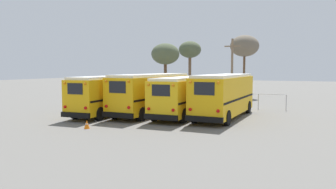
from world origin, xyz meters
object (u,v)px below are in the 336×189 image
at_px(school_bus_2, 188,94).
at_px(traffic_cone, 87,124).
at_px(school_bus_1, 152,92).
at_px(school_bus_3, 224,94).
at_px(bare_tree_1, 245,46).
at_px(bare_tree_2, 165,54).
at_px(bare_tree_0, 190,51).
at_px(school_bus_0, 114,93).
at_px(utility_pole, 232,68).

distance_m(school_bus_2, traffic_cone, 9.03).
distance_m(school_bus_1, school_bus_3, 6.06).
relative_size(bare_tree_1, bare_tree_2, 1.16).
bearing_deg(bare_tree_0, school_bus_3, -62.52).
distance_m(bare_tree_1, bare_tree_2, 10.39).
height_order(school_bus_0, bare_tree_0, bare_tree_0).
relative_size(school_bus_2, utility_pole, 1.48).
relative_size(school_bus_2, bare_tree_0, 1.40).
bearing_deg(traffic_cone, school_bus_3, 50.07).
bearing_deg(school_bus_2, school_bus_3, -2.59).
bearing_deg(school_bus_1, bare_tree_0, 101.01).
relative_size(school_bus_0, school_bus_3, 1.09).
bearing_deg(utility_pole, school_bus_0, -115.00).
bearing_deg(utility_pole, bare_tree_0, 141.48).
xyz_separation_m(school_bus_2, traffic_cone, (-3.66, -8.13, -1.43)).
height_order(school_bus_2, bare_tree_1, bare_tree_1).
bearing_deg(school_bus_2, traffic_cone, -114.26).
height_order(school_bus_0, bare_tree_2, bare_tree_2).
distance_m(school_bus_0, traffic_cone, 7.19).
relative_size(school_bus_3, bare_tree_0, 1.25).
height_order(school_bus_2, utility_pole, utility_pole).
distance_m(school_bus_3, utility_pole, 13.28).
xyz_separation_m(utility_pole, bare_tree_0, (-7.31, 5.82, 2.47)).
height_order(school_bus_0, utility_pole, utility_pole).
xyz_separation_m(utility_pole, bare_tree_1, (0.23, 5.88, 2.86)).
distance_m(school_bus_2, bare_tree_0, 20.28).
relative_size(utility_pole, bare_tree_0, 0.95).
height_order(school_bus_0, bare_tree_1, bare_tree_1).
bearing_deg(bare_tree_1, bare_tree_0, -179.55).
relative_size(school_bus_0, bare_tree_0, 1.37).
distance_m(school_bus_3, traffic_cone, 10.53).
bearing_deg(school_bus_0, traffic_cone, -70.18).
height_order(school_bus_1, school_bus_2, school_bus_1).
relative_size(school_bus_3, traffic_cone, 17.79).
xyz_separation_m(utility_pole, bare_tree_2, (-8.83, 0.90, 1.77)).
bearing_deg(bare_tree_0, utility_pole, -38.52).
distance_m(utility_pole, bare_tree_0, 9.67).
bearing_deg(school_bus_0, school_bus_3, 8.54).
xyz_separation_m(school_bus_0, bare_tree_1, (6.88, 20.15, 4.91)).
bearing_deg(bare_tree_1, school_bus_0, -108.85).
distance_m(school_bus_0, school_bus_3, 9.18).
height_order(school_bus_3, bare_tree_1, bare_tree_1).
distance_m(bare_tree_1, traffic_cone, 27.89).
xyz_separation_m(school_bus_0, bare_tree_2, (-2.17, 15.17, 3.82)).
height_order(school_bus_3, utility_pole, utility_pole).
bearing_deg(school_bus_2, school_bus_0, -166.07).
relative_size(school_bus_1, school_bus_2, 0.98).
relative_size(school_bus_0, school_bus_2, 0.98).
height_order(utility_pole, traffic_cone, utility_pole).
bearing_deg(school_bus_1, bare_tree_2, 110.35).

